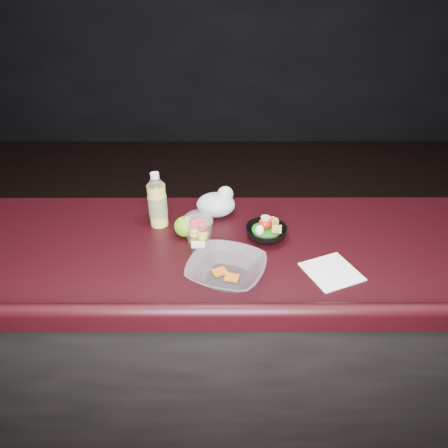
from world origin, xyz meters
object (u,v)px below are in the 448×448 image
at_px(snack_bowl, 266,231).
at_px(green_apple, 185,226).
at_px(fruit_cup, 199,230).
at_px(lemonade_bottle, 158,204).
at_px(takeout_bowl, 226,270).

bearing_deg(snack_bowl, green_apple, 176.37).
distance_m(fruit_cup, green_apple, 0.11).
bearing_deg(fruit_cup, green_apple, 123.72).
distance_m(lemonade_bottle, green_apple, 0.14).
height_order(fruit_cup, takeout_bowl, fruit_cup).
xyz_separation_m(lemonade_bottle, green_apple, (0.11, -0.08, -0.05)).
height_order(green_apple, takeout_bowl, green_apple).
relative_size(lemonade_bottle, fruit_cup, 1.48).
height_order(lemonade_bottle, fruit_cup, lemonade_bottle).
bearing_deg(takeout_bowl, fruit_cup, 120.62).
distance_m(fruit_cup, snack_bowl, 0.26).
distance_m(snack_bowl, takeout_bowl, 0.27).
xyz_separation_m(green_apple, takeout_bowl, (0.15, -0.25, -0.01)).
relative_size(lemonade_bottle, takeout_bowl, 0.70).
xyz_separation_m(snack_bowl, takeout_bowl, (-0.15, -0.23, 0.00)).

